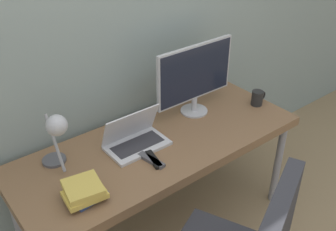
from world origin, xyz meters
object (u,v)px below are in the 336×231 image
Objects in this scene: desk_lamp at (56,133)px; mug at (257,98)px; laptop at (135,139)px; monitor at (195,76)px; book_stack at (84,192)px.

desk_lamp reaches higher than mug.
laptop is 0.92m from mug.
desk_lamp is at bearing -177.77° from monitor.
mug is (1.35, -0.16, -0.19)m from desk_lamp.
book_stack is at bearing -153.80° from laptop.
mug is (0.92, -0.12, 0.01)m from laptop.
mug is at bearing -7.30° from laptop.
desk_lamp is 2.93× the size of mug.
desk_lamp is 1.37m from mug.
monitor is 1.64× the size of desk_lamp.
mug is (1.36, 0.10, 0.01)m from book_stack.
book_stack is (-0.96, -0.29, -0.22)m from monitor.
laptop is 0.98× the size of desk_lamp.
laptop is 0.57m from monitor.
laptop reaches higher than book_stack.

